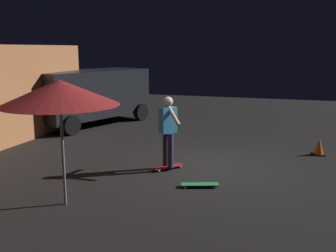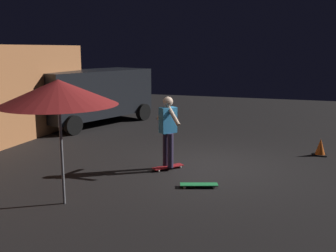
% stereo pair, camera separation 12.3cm
% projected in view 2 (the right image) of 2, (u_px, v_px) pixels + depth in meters
% --- Properties ---
extents(ground_plane, '(28.00, 28.00, 0.00)m').
position_uv_depth(ground_plane, '(211.00, 167.00, 9.48)').
color(ground_plane, black).
extents(parked_van, '(4.97, 3.49, 2.03)m').
position_uv_depth(parked_van, '(93.00, 93.00, 14.78)').
color(parked_van, black).
rests_on(parked_van, ground_plane).
extents(patio_umbrella, '(2.10, 2.10, 2.30)m').
position_uv_depth(patio_umbrella, '(58.00, 92.00, 6.86)').
color(patio_umbrella, slate).
rests_on(patio_umbrella, ground_plane).
extents(skateboard_ridden, '(0.72, 0.66, 0.07)m').
position_uv_depth(skateboard_ridden, '(168.00, 167.00, 9.32)').
color(skateboard_ridden, '#AD1E23').
rests_on(skateboard_ridden, ground_plane).
extents(skateboard_spare, '(0.44, 0.80, 0.07)m').
position_uv_depth(skateboard_spare, '(199.00, 185.00, 8.10)').
color(skateboard_spare, green).
rests_on(skateboard_spare, ground_plane).
extents(skater, '(0.71, 0.80, 1.67)m').
position_uv_depth(skater, '(168.00, 127.00, 9.13)').
color(skater, '#382D4C').
rests_on(skater, skateboard_ridden).
extents(traffic_cone, '(0.34, 0.34, 0.46)m').
position_uv_depth(traffic_cone, '(320.00, 148.00, 10.50)').
color(traffic_cone, black).
rests_on(traffic_cone, ground_plane).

